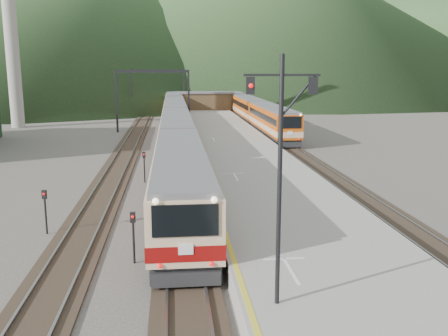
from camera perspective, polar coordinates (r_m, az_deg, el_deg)
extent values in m
cube|color=black|center=(51.32, -5.42, 2.16)|extent=(2.60, 200.00, 0.12)
cube|color=slate|center=(51.30, -6.23, 2.25)|extent=(0.10, 200.00, 0.14)
cube|color=slate|center=(51.31, -4.62, 2.28)|extent=(0.10, 200.00, 0.14)
cube|color=black|center=(51.52, -11.00, 2.03)|extent=(2.60, 200.00, 0.12)
cube|color=slate|center=(51.58, -11.80, 2.12)|extent=(0.10, 200.00, 0.14)
cube|color=slate|center=(51.45, -10.20, 2.16)|extent=(0.10, 200.00, 0.14)
cube|color=black|center=(52.68, 7.19, 2.36)|extent=(2.60, 200.00, 0.12)
cube|color=slate|center=(52.50, 6.43, 2.45)|extent=(0.10, 200.00, 0.14)
cube|color=slate|center=(52.83, 7.96, 2.47)|extent=(0.10, 200.00, 0.14)
cube|color=gray|center=(49.63, 1.07, 2.41)|extent=(8.00, 100.00, 1.00)
cube|color=black|center=(66.18, -12.19, 7.45)|extent=(0.25, 0.25, 8.00)
cube|color=black|center=(65.83, -4.05, 7.66)|extent=(0.25, 0.25, 8.00)
cube|color=black|center=(65.71, -8.23, 10.88)|extent=(9.30, 0.22, 0.35)
cube|color=black|center=(91.04, -10.52, 8.52)|extent=(0.25, 0.25, 8.00)
cube|color=black|center=(90.78, -4.60, 8.67)|extent=(0.25, 0.25, 8.00)
cube|color=black|center=(90.69, -7.63, 11.01)|extent=(9.30, 0.22, 0.35)
cylinder|color=#9E998E|center=(76.10, -23.31, 15.59)|extent=(1.80, 1.80, 30.00)
cube|color=#4C3A24|center=(89.05, -2.08, 7.61)|extent=(9.00, 4.00, 2.80)
cube|color=slate|center=(88.96, -2.09, 8.61)|extent=(9.40, 4.40, 0.30)
cone|color=#2D4E23|center=(205.68, -17.80, 16.94)|extent=(180.00, 180.00, 60.00)
cone|color=#2D4E23|center=(244.33, 1.32, 18.26)|extent=(220.00, 220.00, 75.00)
cone|color=#2D4E23|center=(247.30, 21.31, 14.52)|extent=(160.00, 160.00, 50.00)
cube|color=#D2AE88|center=(27.98, -4.98, -1.49)|extent=(2.96, 19.87, 3.61)
cube|color=#D2AE88|center=(48.05, -5.43, 3.91)|extent=(2.96, 19.87, 3.61)
cube|color=#D2AE88|center=(68.31, -5.61, 6.11)|extent=(2.96, 19.87, 3.61)
cube|color=#D2AE88|center=(88.61, -5.71, 7.31)|extent=(2.96, 19.87, 3.61)
cube|color=#C84F0E|center=(60.02, 5.55, 5.26)|extent=(2.72, 18.31, 3.32)
cube|color=#C84F0E|center=(78.46, 2.82, 6.73)|extent=(2.72, 18.31, 3.32)
cube|color=#C84F0E|center=(97.04, 1.13, 7.63)|extent=(2.72, 18.31, 3.32)
cylinder|color=black|center=(15.00, 6.36, -1.89)|extent=(0.14, 0.14, 7.64)
cube|color=black|center=(14.60, 6.64, 10.51)|extent=(2.19, 0.32, 0.07)
cube|color=black|center=(14.55, 3.04, 9.39)|extent=(0.27, 0.21, 0.50)
cube|color=black|center=(14.73, 10.14, 9.25)|extent=(0.27, 0.21, 0.50)
cylinder|color=black|center=(21.82, -10.28, -8.20)|extent=(0.10, 0.10, 2.00)
cube|color=black|center=(21.50, -10.38, -5.56)|extent=(0.23, 0.17, 0.45)
cylinder|color=black|center=(36.77, -9.09, -0.12)|extent=(0.10, 0.10, 2.00)
cube|color=black|center=(36.58, -9.14, 1.49)|extent=(0.22, 0.16, 0.45)
cylinder|color=black|center=(26.69, -19.70, -5.06)|extent=(0.10, 0.10, 2.00)
cube|color=black|center=(26.42, -19.85, -2.87)|extent=(0.24, 0.18, 0.45)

